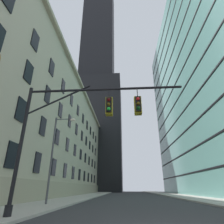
{
  "coord_description": "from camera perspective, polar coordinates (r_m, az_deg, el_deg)",
  "views": [
    {
      "loc": [
        -1.3,
        -7.29,
        1.4
      ],
      "look_at": [
        -3.74,
        28.31,
        16.15
      ],
      "focal_mm": 29.55,
      "sensor_mm": 36.0,
      "label": 1
    }
  ],
  "objects": [
    {
      "name": "street_lamppost",
      "position": [
        18.33,
        -17.08,
        -11.05
      ],
      "size": [
        2.08,
        0.32,
        7.73
      ],
      "color": "#47474C",
      "rests_on": "sidewalk_left"
    },
    {
      "name": "dark_skyscraper",
      "position": [
        102.83,
        -4.25,
        17.47
      ],
      "size": [
        22.82,
        22.82,
        227.4
      ],
      "color": "black",
      "rests_on": "ground"
    },
    {
      "name": "glass_office_midrise",
      "position": [
        49.25,
        30.01,
        8.19
      ],
      "size": [
        19.19,
        53.17,
        48.02
      ],
      "color": "slate",
      "rests_on": "ground"
    },
    {
      "name": "traffic_signal_mast",
      "position": [
        10.43,
        -7.68,
        -1.59
      ],
      "size": [
        9.13,
        0.63,
        6.97
      ],
      "color": "black",
      "rests_on": "sidewalk_left"
    },
    {
      "name": "station_building",
      "position": [
        41.09,
        -21.2,
        -6.23
      ],
      "size": [
        15.79,
        69.02,
        23.7
      ],
      "color": "#B2A88E",
      "rests_on": "ground"
    }
  ]
}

